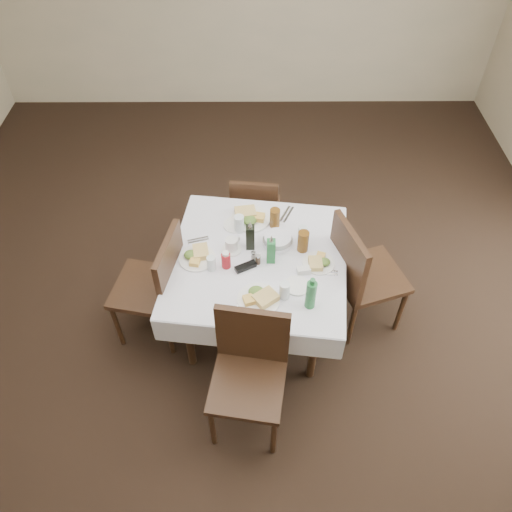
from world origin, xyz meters
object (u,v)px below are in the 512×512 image
(chair_north, at_px, (255,209))
(water_s, at_px, (284,290))
(dining_table, at_px, (258,266))
(coffee_mug, at_px, (232,245))
(chair_west, at_px, (158,282))
(ketchup_bottle, at_px, (226,260))
(oil_cruet_dark, at_px, (250,236))
(green_bottle, at_px, (311,294))
(oil_cruet_green, at_px, (271,250))
(water_e, at_px, (302,233))
(water_w, at_px, (211,263))
(water_n, at_px, (239,224))
(bread_basket, at_px, (278,240))
(chair_south, at_px, (250,365))
(chair_east, at_px, (359,272))

(chair_north, xyz_separation_m, water_s, (0.19, -1.19, 0.34))
(dining_table, relative_size, coffee_mug, 9.76)
(chair_west, distance_m, ketchup_bottle, 0.57)
(oil_cruet_dark, bearing_deg, green_bottle, -53.88)
(water_s, xyz_separation_m, ketchup_bottle, (-0.40, 0.27, 0.00))
(oil_cruet_green, xyz_separation_m, ketchup_bottle, (-0.32, -0.05, -0.04))
(water_e, relative_size, green_bottle, 0.46)
(dining_table, xyz_separation_m, water_w, (-0.33, -0.10, 0.14))
(oil_cruet_green, xyz_separation_m, green_bottle, (0.25, -0.40, 0.01))
(chair_north, distance_m, water_e, 0.81)
(water_n, bearing_deg, chair_west, -149.11)
(bread_basket, bearing_deg, oil_cruet_dark, -170.89)
(bread_basket, bearing_deg, chair_south, -102.75)
(coffee_mug, bearing_deg, oil_cruet_green, -21.29)
(bread_basket, bearing_deg, dining_table, -135.86)
(ketchup_bottle, bearing_deg, chair_west, 179.32)
(chair_south, distance_m, water_n, 1.08)
(ketchup_bottle, xyz_separation_m, green_bottle, (0.56, -0.35, 0.05))
(chair_west, height_order, green_bottle, green_bottle)
(water_s, bearing_deg, oil_cruet_dark, 116.23)
(water_s, xyz_separation_m, water_e, (0.16, 0.54, -0.00))
(coffee_mug, bearing_deg, water_n, 75.80)
(water_s, bearing_deg, green_bottle, -24.76)
(dining_table, xyz_separation_m, chair_north, (-0.02, 0.84, -0.19))
(water_s, bearing_deg, water_e, 73.98)
(chair_east, xyz_separation_m, bread_basket, (-0.61, 0.13, 0.20))
(chair_east, relative_size, chair_west, 1.02)
(dining_table, distance_m, water_s, 0.42)
(chair_west, bearing_deg, oil_cruet_green, 3.23)
(water_w, xyz_separation_m, bread_basket, (0.47, 0.24, -0.02))
(chair_north, height_order, coffee_mug, coffee_mug)
(oil_cruet_dark, relative_size, ketchup_bottle, 1.82)
(chair_south, xyz_separation_m, water_n, (-0.08, 1.04, 0.26))
(chair_south, bearing_deg, ketchup_bottle, 103.73)
(chair_west, distance_m, coffee_mug, 0.61)
(green_bottle, bearing_deg, chair_north, 105.62)
(water_s, bearing_deg, oil_cruet_green, 104.10)
(water_w, relative_size, bread_basket, 0.52)
(water_w, bearing_deg, oil_cruet_dark, 37.90)
(oil_cruet_dark, bearing_deg, dining_table, -62.59)
(chair_south, xyz_separation_m, chair_west, (-0.68, 0.69, 0.01))
(oil_cruet_dark, bearing_deg, bread_basket, 9.11)
(chair_north, xyz_separation_m, water_w, (-0.31, -0.94, 0.34))
(bread_basket, bearing_deg, ketchup_bottle, -149.24)
(coffee_mug, distance_m, green_bottle, 0.74)
(coffee_mug, bearing_deg, oil_cruet_dark, 11.04)
(water_e, bearing_deg, chair_east, -22.78)
(oil_cruet_dark, bearing_deg, water_s, -63.77)
(chair_east, bearing_deg, oil_cruet_dark, 173.05)
(chair_south, relative_size, green_bottle, 3.76)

